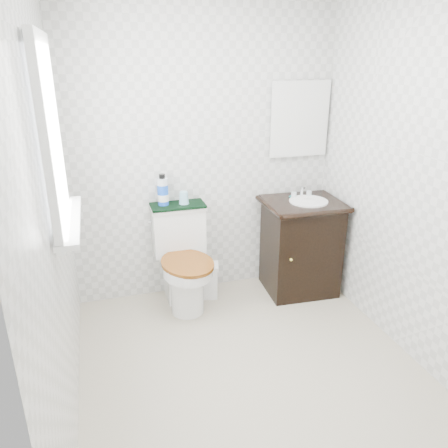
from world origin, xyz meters
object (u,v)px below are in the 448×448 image
toilet (183,264)px  vanity (301,244)px  mouthwash_bottle (163,191)px  cup (184,198)px  trash_bin (206,280)px

toilet → vanity: 1.03m
vanity → mouthwash_bottle: 1.26m
cup → toilet: bearing=-112.7°
toilet → cup: (0.05, 0.12, 0.52)m
vanity → toilet: bearing=176.5°
trash_bin → toilet: bearing=-168.4°
trash_bin → mouthwash_bottle: bearing=162.1°
vanity → trash_bin: size_ratio=3.07×
vanity → trash_bin: bearing=172.6°
mouthwash_bottle → cup: size_ratio=2.50×
vanity → cup: cup is taller
vanity → cup: (-0.97, 0.19, 0.45)m
toilet → trash_bin: 0.29m
toilet → cup: cup is taller
vanity → mouthwash_bottle: (-1.13, 0.21, 0.52)m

